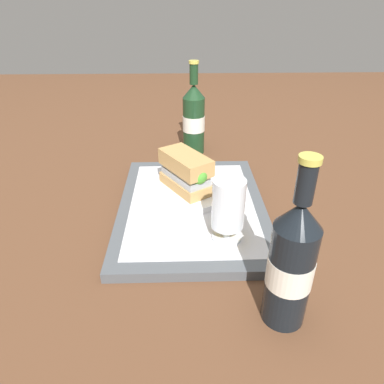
{
  "coord_description": "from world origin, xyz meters",
  "views": [
    {
      "loc": [
        0.66,
        -0.02,
        0.43
      ],
      "look_at": [
        0.0,
        0.0,
        0.05
      ],
      "focal_mm": 32.91,
      "sensor_mm": 36.0,
      "label": 1
    }
  ],
  "objects_px": {
    "beer_bottle": "(291,263)",
    "beer_glass": "(228,207)",
    "sandwich": "(187,172)",
    "plate": "(186,191)",
    "second_bottle": "(194,119)"
  },
  "relations": [
    {
      "from": "plate",
      "to": "beer_bottle",
      "type": "bearing_deg",
      "value": 22.6
    },
    {
      "from": "beer_glass",
      "to": "second_bottle",
      "type": "bearing_deg",
      "value": -174.24
    },
    {
      "from": "sandwich",
      "to": "second_bottle",
      "type": "xyz_separation_m",
      "value": [
        -0.29,
        0.03,
        0.03
      ]
    },
    {
      "from": "plate",
      "to": "beer_bottle",
      "type": "distance_m",
      "value": 0.38
    },
    {
      "from": "sandwich",
      "to": "beer_glass",
      "type": "bearing_deg",
      "value": -9.91
    },
    {
      "from": "plate",
      "to": "second_bottle",
      "type": "distance_m",
      "value": 0.3
    },
    {
      "from": "plate",
      "to": "sandwich",
      "type": "height_order",
      "value": "sandwich"
    },
    {
      "from": "beer_bottle",
      "to": "beer_glass",
      "type": "bearing_deg",
      "value": -158.2
    },
    {
      "from": "plate",
      "to": "second_bottle",
      "type": "xyz_separation_m",
      "value": [
        -0.29,
        0.03,
        0.08
      ]
    },
    {
      "from": "beer_glass",
      "to": "beer_bottle",
      "type": "xyz_separation_m",
      "value": [
        0.17,
        0.07,
        0.01
      ]
    },
    {
      "from": "beer_glass",
      "to": "beer_bottle",
      "type": "height_order",
      "value": "beer_bottle"
    },
    {
      "from": "beer_bottle",
      "to": "second_bottle",
      "type": "relative_size",
      "value": 1.0
    },
    {
      "from": "beer_bottle",
      "to": "second_bottle",
      "type": "height_order",
      "value": "same"
    },
    {
      "from": "sandwich",
      "to": "beer_glass",
      "type": "height_order",
      "value": "beer_glass"
    },
    {
      "from": "plate",
      "to": "beer_glass",
      "type": "height_order",
      "value": "beer_glass"
    }
  ]
}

